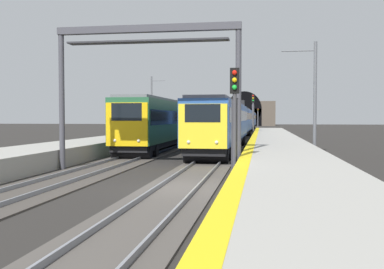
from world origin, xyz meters
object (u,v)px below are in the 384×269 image
Objects in this scene: train_main_approaching at (242,120)px; catenary_mast_near at (314,98)px; overhead_signal_gantry at (147,60)px; railway_signal_near at (235,113)px; railway_signal_mid at (253,112)px; train_adjacent_platform at (183,121)px; catenary_mast_far at (152,106)px; railway_signal_far at (258,116)px.

catenary_mast_near is at bearing 11.20° from train_main_approaching.
railway_signal_near is at bearing -123.45° from overhead_signal_gantry.
overhead_signal_gantry is 13.23m from catenary_mast_near.
train_main_approaching is 11.02× the size of catenary_mast_near.
overhead_signal_gantry is (-34.01, 4.50, 2.14)m from railway_signal_mid.
railway_signal_near is 0.61× the size of catenary_mast_near.
overhead_signal_gantry reaches higher than train_adjacent_platform.
catenary_mast_near reaches higher than train_main_approaching.
railway_signal_mid is at bearing 10.63° from catenary_mast_near.
catenary_mast_far reaches higher than railway_signal_near.
railway_signal_near is at bearing -161.09° from catenary_mast_far.
railway_signal_near is 0.84× the size of railway_signal_mid.
train_adjacent_platform is 28.45m from railway_signal_near.
catenary_mast_far is (27.27, 18.21, 0.21)m from catenary_mast_near.
train_adjacent_platform is at bearing 37.79° from catenary_mast_near.
catenary_mast_near reaches higher than overhead_signal_gantry.
railway_signal_near reaches higher than train_adjacent_platform.
train_main_approaching is at bearing 10.42° from catenary_mast_near.
overhead_signal_gantry is (2.97, 4.50, 2.62)m from railway_signal_near.
overhead_signal_gantry is at bearing -166.08° from catenary_mast_far.
catenary_mast_far reaches higher than train_main_approaching.
overhead_signal_gantry is 37.90m from catenary_mast_far.
railway_signal_far reaches higher than train_adjacent_platform.
railway_signal_mid is 0.68× the size of catenary_mast_far.
catenary_mast_near reaches higher than train_adjacent_platform.
overhead_signal_gantry is 1.13× the size of catenary_mast_far.
railway_signal_mid reaches higher than train_main_approaching.
railway_signal_near is 42.03m from catenary_mast_far.
train_adjacent_platform is 13.95m from catenary_mast_far.
train_main_approaching is 20.93m from train_adjacent_platform.
train_adjacent_platform is (-20.27, 5.19, 0.05)m from train_main_approaching.
train_main_approaching is 14.36m from catenary_mast_far.
catenary_mast_far is at bearing 33.73° from catenary_mast_near.
railway_signal_mid is 64.58m from railway_signal_far.
train_adjacent_platform is 11.85m from railway_signal_mid.
railway_signal_mid is at bearing 0.00° from railway_signal_far.
catenary_mast_near is at bearing -43.78° from overhead_signal_gantry.
railway_signal_mid is at bearing -101.45° from catenary_mast_far.
catenary_mast_far is (2.76, 13.61, 0.86)m from railway_signal_mid.
catenary_mast_near reaches higher than railway_signal_near.
railway_signal_mid is 0.72× the size of catenary_mast_near.
railway_signal_near is (-27.55, -7.09, 0.56)m from train_adjacent_platform.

